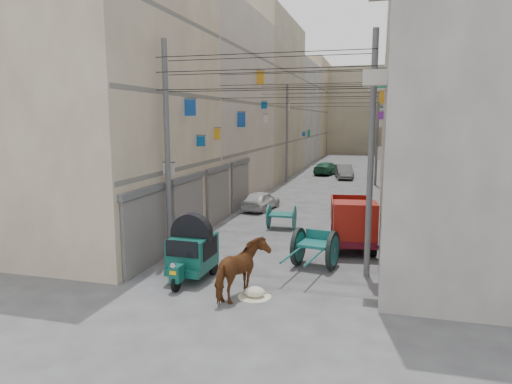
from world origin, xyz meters
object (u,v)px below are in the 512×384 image
(tonga_cart, at_px, (315,248))
(distant_car_grey, at_px, (344,171))
(horse, at_px, (242,270))
(distant_car_green, at_px, (327,168))
(auto_rickshaw, at_px, (192,250))
(feed_sack, at_px, (255,292))
(mini_truck, at_px, (353,225))
(distant_car_white, at_px, (261,200))
(second_cart, at_px, (282,216))

(tonga_cart, height_order, distant_car_grey, tonga_cart)
(horse, relative_size, distant_car_green, 0.50)
(auto_rickshaw, relative_size, feed_sack, 3.84)
(auto_rickshaw, height_order, distant_car_grey, auto_rickshaw)
(feed_sack, bearing_deg, tonga_cart, 67.52)
(distant_car_green, bearing_deg, tonga_cart, 109.56)
(mini_truck, distance_m, horse, 6.65)
(distant_car_white, distance_m, distant_car_grey, 16.01)
(horse, relative_size, distant_car_grey, 0.53)
(mini_truck, relative_size, distant_car_green, 0.96)
(tonga_cart, relative_size, second_cart, 2.33)
(second_cart, bearing_deg, distant_car_green, 88.43)
(horse, bearing_deg, distant_car_green, -73.27)
(tonga_cart, xyz_separation_m, distant_car_white, (-4.46, 9.58, -0.15))
(mini_truck, xyz_separation_m, horse, (-2.83, -6.02, -0.15))
(auto_rickshaw, height_order, mini_truck, mini_truck)
(tonga_cart, height_order, distant_car_green, tonga_cart)
(feed_sack, xyz_separation_m, distant_car_green, (-1.39, 31.09, 0.43))
(mini_truck, relative_size, distant_car_white, 1.20)
(distant_car_grey, bearing_deg, distant_car_white, -113.34)
(feed_sack, relative_size, distant_car_green, 0.15)
(mini_truck, bearing_deg, tonga_cart, -121.34)
(tonga_cart, relative_size, feed_sack, 5.11)
(second_cart, height_order, distant_car_green, distant_car_green)
(auto_rickshaw, distance_m, tonga_cart, 4.36)
(mini_truck, xyz_separation_m, distant_car_grey, (-2.09, 22.60, -0.38))
(tonga_cart, relative_size, horse, 1.56)
(tonga_cart, relative_size, mini_truck, 0.81)
(auto_rickshaw, height_order, horse, horse)
(mini_truck, height_order, distant_car_white, mini_truck)
(tonga_cart, relative_size, distant_car_grey, 0.83)
(horse, bearing_deg, second_cart, -70.74)
(second_cart, distance_m, distant_car_green, 22.53)
(second_cart, bearing_deg, distant_car_white, 113.89)
(auto_rickshaw, xyz_separation_m, mini_truck, (4.88, 4.84, 0.02))
(second_cart, distance_m, feed_sack, 8.63)
(tonga_cart, distance_m, second_cart, 5.83)
(mini_truck, distance_m, distant_car_grey, 22.70)
(auto_rickshaw, distance_m, second_cart, 7.72)
(tonga_cart, height_order, feed_sack, tonga_cart)
(horse, bearing_deg, distant_car_white, -63.09)
(horse, bearing_deg, feed_sack, -134.26)
(distant_car_green, bearing_deg, second_cart, 104.93)
(mini_truck, distance_m, distant_car_green, 25.57)
(auto_rickshaw, relative_size, second_cart, 1.76)
(auto_rickshaw, bearing_deg, distant_car_white, 94.76)
(mini_truck, bearing_deg, horse, -122.39)
(auto_rickshaw, height_order, feed_sack, auto_rickshaw)
(auto_rickshaw, xyz_separation_m, second_cart, (1.37, 7.59, -0.37))
(tonga_cart, bearing_deg, second_cart, 123.45)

